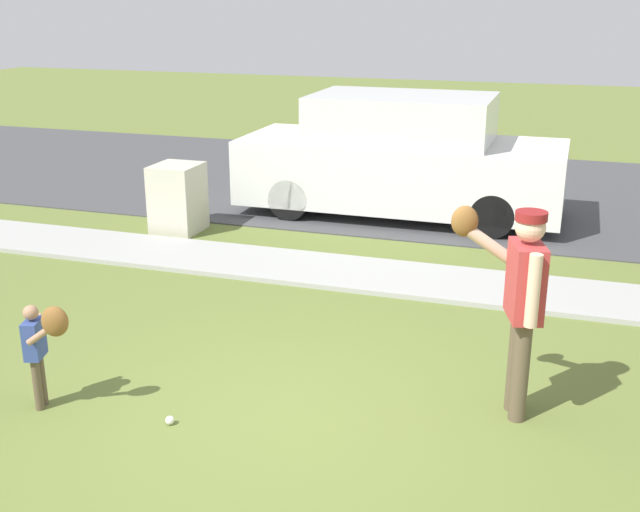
{
  "coord_description": "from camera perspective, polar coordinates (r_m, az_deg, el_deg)",
  "views": [
    {
      "loc": [
        2.1,
        -5.34,
        3.35
      ],
      "look_at": [
        -0.09,
        1.36,
        1.0
      ],
      "focal_mm": 44.11,
      "sensor_mm": 36.0,
      "label": 1
    }
  ],
  "objects": [
    {
      "name": "sidewalk_strip",
      "position": [
        9.77,
        4.61,
        -1.5
      ],
      "size": [
        36.0,
        1.2,
        0.06
      ],
      "primitive_type": "cube",
      "color": "#A3A39E",
      "rests_on": "ground"
    },
    {
      "name": "utility_cabinet",
      "position": [
        11.79,
        -10.28,
        4.15
      ],
      "size": [
        0.65,
        0.72,
        1.0
      ],
      "primitive_type": "cube",
      "color": "beige",
      "rests_on": "ground"
    },
    {
      "name": "person_child",
      "position": [
        6.91,
        -19.55,
        -5.75
      ],
      "size": [
        0.49,
        0.32,
        0.98
      ],
      "rotation": [
        0.0,
        0.0,
        0.28
      ],
      "color": "brown",
      "rests_on": "ground"
    },
    {
      "name": "person_adult",
      "position": [
        6.48,
        14.26,
        -2.49
      ],
      "size": [
        0.82,
        0.6,
        1.76
      ],
      "rotation": [
        0.0,
        0.0,
        -2.86
      ],
      "color": "brown",
      "rests_on": "ground"
    },
    {
      "name": "parked_van_white",
      "position": [
        12.48,
        5.89,
        7.02
      ],
      "size": [
        5.0,
        1.95,
        1.88
      ],
      "rotation": [
        0.0,
        0.0,
        3.14
      ],
      "color": "silver",
      "rests_on": "road_surface"
    },
    {
      "name": "road_surface",
      "position": [
        14.49,
        9.32,
        4.86
      ],
      "size": [
        36.0,
        6.8,
        0.02
      ],
      "primitive_type": "cube",
      "color": "#424244",
      "rests_on": "ground"
    },
    {
      "name": "ground_plane",
      "position": [
        9.69,
        4.47,
        -1.86
      ],
      "size": [
        48.0,
        48.0,
        0.0
      ],
      "primitive_type": "plane",
      "color": "olive"
    },
    {
      "name": "baseball",
      "position": [
        6.69,
        -10.84,
        -11.63
      ],
      "size": [
        0.07,
        0.07,
        0.07
      ],
      "primitive_type": "sphere",
      "color": "white",
      "rests_on": "ground"
    }
  ]
}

